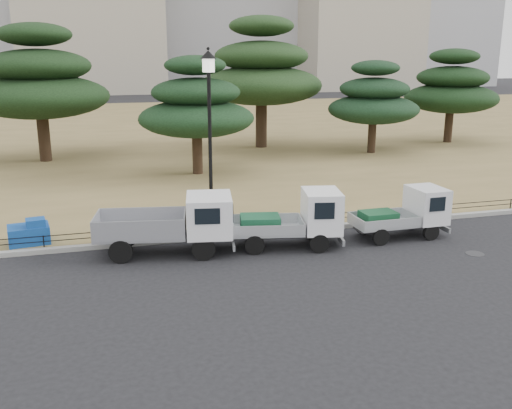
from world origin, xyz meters
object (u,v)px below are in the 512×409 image
object	(u,v)px
truck_kei_front	(295,219)
truck_kei_rear	(406,213)
street_lamp	(209,113)
tarp_pile	(30,233)
truck_large	(173,222)

from	to	relation	value
truck_kei_front	truck_kei_rear	distance (m)	4.11
street_lamp	tarp_pile	bearing A→B (deg)	175.91
truck_large	tarp_pile	xyz separation A→B (m)	(-4.58, 1.82, -0.56)
street_lamp	truck_kei_rear	bearing A→B (deg)	-15.61
truck_kei_front	street_lamp	xyz separation A→B (m)	(-2.48, 1.81, 3.43)
truck_large	truck_kei_rear	bearing A→B (deg)	6.58
street_lamp	tarp_pile	xyz separation A→B (m)	(-6.10, 0.44, -3.88)
truck_kei_front	street_lamp	distance (m)	4.60
truck_large	truck_kei_rear	distance (m)	8.13
truck_large	street_lamp	bearing A→B (deg)	52.18
truck_large	truck_kei_front	distance (m)	4.03
truck_large	truck_kei_rear	size ratio (longest dim) A/B	1.37
truck_large	truck_kei_rear	xyz separation A→B (m)	(8.11, -0.45, -0.19)
street_lamp	tarp_pile	distance (m)	7.24
truck_kei_rear	tarp_pile	world-z (taller)	truck_kei_rear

